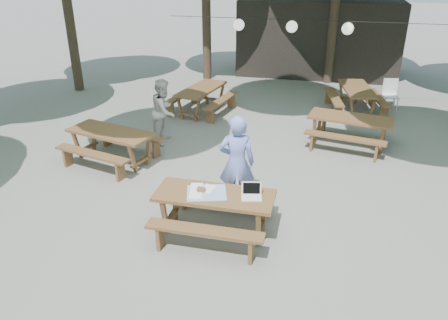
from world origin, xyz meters
The scene contains 13 objects.
ground centered at (0.00, 0.00, 0.00)m, with size 80.00×80.00×0.00m, color slate.
pavilion centered at (0.50, 10.50, 1.40)m, with size 6.00×3.00×2.80m, color black.
main_picnic_table centered at (-0.71, -1.30, 0.39)m, with size 2.00×1.58×0.75m.
picnic_table_nw centered at (-3.70, 0.90, 0.39)m, with size 2.23×2.00×0.75m.
picnic_table_ne centered at (1.61, 3.08, 0.39)m, with size 2.17×1.91×0.75m.
picnic_table_far_w centered at (-2.64, 4.67, 0.39)m, with size 1.93×2.18×0.75m.
picnic_table_far_e centered at (1.87, 5.78, 0.39)m, with size 1.89×2.15×0.75m.
woman centered at (-0.52, -0.39, 0.91)m, with size 0.66×0.44×1.82m, color #7787D9.
second_person centered at (-2.93, 2.31, 0.81)m, with size 0.79×0.61×1.62m, color silver.
plastic_chair centered at (2.91, 6.34, 0.26)m, with size 0.50×0.50×0.90m.
laptop centered at (-0.10, -1.25, 0.81)m, with size 0.38×0.32×0.24m.
tabletop_clutter centered at (-0.88, -1.29, 0.76)m, with size 0.78×0.71×0.08m.
paper_lanterns centered at (-0.19, 6.00, 2.40)m, with size 9.00×0.34×0.38m.
Camera 1 is at (0.88, -7.42, 4.40)m, focal length 35.00 mm.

